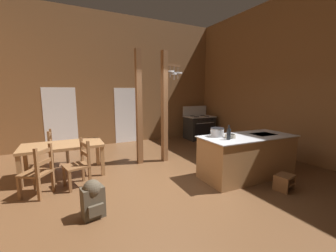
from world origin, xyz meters
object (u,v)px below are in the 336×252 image
at_px(step_stool, 284,181).
at_px(backpack, 93,198).
at_px(ladderback_chair_near_window, 79,164).
at_px(mixing_bowl_on_counter, 230,136).
at_px(kitchen_island, 247,156).
at_px(ladderback_chair_at_table_end, 38,172).
at_px(bottle_tall_on_counter, 229,134).
at_px(stockpot_on_counter, 217,132).
at_px(ladderback_chair_by_post, 57,149).
at_px(dining_table, 63,148).
at_px(stove_range, 199,127).

distance_m(step_stool, backpack, 3.55).
height_order(ladderback_chair_near_window, mixing_bowl_on_counter, mixing_bowl_on_counter).
distance_m(kitchen_island, ladderback_chair_near_window, 3.62).
height_order(ladderback_chair_at_table_end, mixing_bowl_on_counter, mixing_bowl_on_counter).
xyz_separation_m(mixing_bowl_on_counter, bottle_tall_on_counter, (-0.15, -0.11, 0.08)).
xyz_separation_m(step_stool, stockpot_on_counter, (-0.79, 1.10, 0.86)).
distance_m(stockpot_on_counter, mixing_bowl_on_counter, 0.29).
relative_size(kitchen_island, ladderback_chair_by_post, 2.31).
relative_size(kitchen_island, bottle_tall_on_counter, 7.21).
xyz_separation_m(ladderback_chair_near_window, ladderback_chair_at_table_end, (-0.70, -0.11, 0.00)).
bearing_deg(mixing_bowl_on_counter, step_stool, -53.04).
distance_m(kitchen_island, dining_table, 4.16).
bearing_deg(step_stool, backpack, 168.27).
height_order(step_stool, stockpot_on_counter, stockpot_on_counter).
bearing_deg(bottle_tall_on_counter, kitchen_island, 8.42).
relative_size(dining_table, bottle_tall_on_counter, 5.63).
xyz_separation_m(stockpot_on_counter, bottle_tall_on_counter, (-0.00, -0.36, 0.03)).
bearing_deg(mixing_bowl_on_counter, backpack, -177.25).
height_order(ladderback_chair_at_table_end, stockpot_on_counter, stockpot_on_counter).
relative_size(ladderback_chair_near_window, ladderback_chair_by_post, 1.00).
xyz_separation_m(ladderback_chair_at_table_end, backpack, (0.78, -1.17, -0.14)).
bearing_deg(step_stool, kitchen_island, 99.27).
height_order(backpack, stockpot_on_counter, stockpot_on_counter).
bearing_deg(ladderback_chair_at_table_end, backpack, -56.24).
distance_m(stove_range, bottle_tall_on_counter, 4.40).
relative_size(ladderback_chair_by_post, backpack, 1.59).
relative_size(ladderback_chair_at_table_end, backpack, 1.59).
height_order(kitchen_island, step_stool, kitchen_island).
distance_m(stove_range, ladderback_chair_by_post, 5.30).
distance_m(step_stool, ladderback_chair_by_post, 5.35).
relative_size(kitchen_island, stockpot_on_counter, 6.05).
bearing_deg(dining_table, mixing_bowl_on_counter, -30.89).
relative_size(kitchen_island, step_stool, 5.37).
height_order(ladderback_chair_by_post, stockpot_on_counter, stockpot_on_counter).
xyz_separation_m(ladderback_chair_near_window, stockpot_on_counter, (2.77, -0.91, 0.58)).
distance_m(ladderback_chair_near_window, ladderback_chair_at_table_end, 0.71).
distance_m(ladderback_chair_near_window, bottle_tall_on_counter, 3.10).
xyz_separation_m(dining_table, mixing_bowl_on_counter, (3.18, -1.90, 0.33)).
distance_m(dining_table, ladderback_chair_at_table_end, 0.99).
relative_size(dining_table, stockpot_on_counter, 4.72).
height_order(dining_table, ladderback_chair_at_table_end, ladderback_chair_at_table_end).
bearing_deg(stove_range, ladderback_chair_by_post, -168.70).
height_order(dining_table, stockpot_on_counter, stockpot_on_counter).
bearing_deg(stockpot_on_counter, dining_table, 151.32).
height_order(dining_table, backpack, dining_table).
height_order(kitchen_island, stove_range, stove_range).
bearing_deg(bottle_tall_on_counter, stove_range, 62.45).
relative_size(step_stool, mixing_bowl_on_counter, 1.80).
relative_size(stove_range, mixing_bowl_on_counter, 5.81).
distance_m(kitchen_island, backpack, 3.34).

